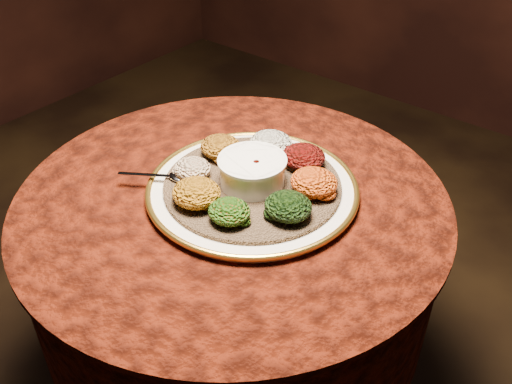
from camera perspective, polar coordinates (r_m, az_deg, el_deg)
The scene contains 13 objects.
table at distance 1.37m, azimuth -2.23°, elevation -6.37°, with size 0.96×0.96×0.73m.
platter at distance 1.26m, azimuth -0.37°, elevation 0.32°, with size 0.56×0.56×0.02m.
injera at distance 1.25m, azimuth -0.37°, elevation 0.72°, with size 0.39×0.39×0.01m, color olive.
stew_bowl at distance 1.23m, azimuth -0.38°, elevation 2.28°, with size 0.15×0.15×0.06m.
spoon at distance 1.27m, azimuth -8.28°, elevation 1.57°, with size 0.14×0.10×0.01m.
portion_ayib at distance 1.34m, azimuth 1.50°, elevation 4.92°, with size 0.10×0.10×0.05m, color beige.
portion_kitfo at distance 1.30m, azimuth 4.78°, elevation 3.55°, with size 0.10×0.10×0.05m, color black.
portion_tikil at distance 1.22m, azimuth 5.82°, elevation 0.99°, with size 0.10×0.10×0.05m, color #A65F0D.
portion_gomen at distance 1.14m, azimuth 3.23°, elevation -1.44°, with size 0.10×0.09×0.05m, color black.
portion_mixveg at distance 1.14m, azimuth -2.69°, elevation -1.96°, with size 0.09×0.08×0.04m, color #9A2509.
portion_kik at distance 1.18m, azimuth -5.98°, elevation -0.09°, with size 0.10×0.10×0.05m, color #AD650F.
portion_timatim at distance 1.27m, azimuth -6.37°, elevation 2.34°, with size 0.08×0.08×0.04m, color maroon.
portion_shiro at distance 1.33m, azimuth -3.55°, elevation 4.54°, with size 0.10×0.09×0.05m, color #9B5F12.
Camera 1 is at (0.67, -0.76, 1.49)m, focal length 40.00 mm.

